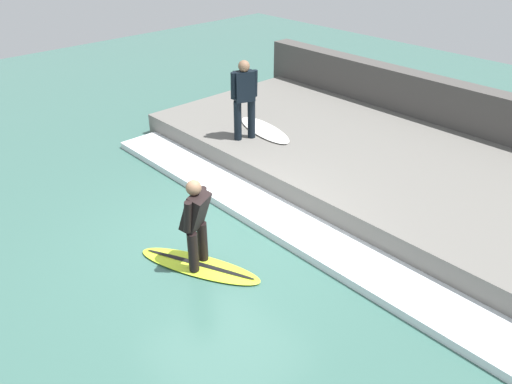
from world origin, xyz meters
The scene contains 8 objects.
ground_plane centered at (0.00, 0.00, 0.00)m, with size 28.00×28.00×0.00m, color #386056.
concrete_ledge centered at (3.84, 0.00, 0.25)m, with size 4.40×9.31×0.50m, color #66635E.
back_wall centered at (6.29, 0.00, 0.73)m, with size 0.50×9.78×1.45m, color #474442.
wave_foam_crest centered at (1.18, 0.00, 0.07)m, with size 0.92×8.85×0.14m, color silver.
surfboard_riding centered at (-0.59, -0.20, 0.03)m, with size 1.29×2.05×0.07m.
surfer_riding centered at (-0.59, -0.20, 0.87)m, with size 0.50×0.50×1.45m.
surfer_waiting_near centered at (2.39, 2.08, 1.43)m, with size 0.53×0.39×1.66m.
surfboard_waiting_near centered at (2.96, 2.07, 0.53)m, with size 0.90×1.79×0.06m.
Camera 1 is at (-4.06, -5.19, 4.82)m, focal length 35.00 mm.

